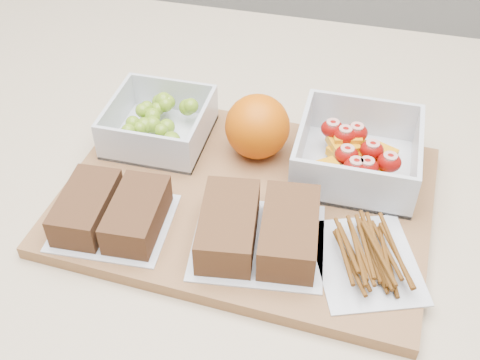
{
  "coord_description": "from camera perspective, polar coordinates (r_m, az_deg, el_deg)",
  "views": [
    {
      "loc": [
        0.13,
        -0.51,
        1.4
      ],
      "look_at": [
        0.0,
        -0.01,
        0.93
      ],
      "focal_mm": 45.0,
      "sensor_mm": 36.0,
      "label": 1
    }
  ],
  "objects": [
    {
      "name": "orange",
      "position": [
        0.73,
        1.66,
        5.08
      ],
      "size": [
        0.08,
        0.08,
        0.08
      ],
      "primitive_type": "sphere",
      "color": "#D25904",
      "rests_on": "cutting_board"
    },
    {
      "name": "sandwich_bag_left",
      "position": [
        0.67,
        -12.07,
        -2.93
      ],
      "size": [
        0.13,
        0.12,
        0.04
      ],
      "color": "silver",
      "rests_on": "cutting_board"
    },
    {
      "name": "sandwich_bag_center",
      "position": [
        0.63,
        1.78,
        -4.7
      ],
      "size": [
        0.15,
        0.14,
        0.04
      ],
      "color": "silver",
      "rests_on": "cutting_board"
    },
    {
      "name": "grape_container",
      "position": [
        0.77,
        -7.61,
        5.37
      ],
      "size": [
        0.12,
        0.12,
        0.05
      ],
      "color": "silver",
      "rests_on": "cutting_board"
    },
    {
      "name": "fruit_container",
      "position": [
        0.73,
        10.98,
        2.32
      ],
      "size": [
        0.14,
        0.14,
        0.06
      ],
      "color": "silver",
      "rests_on": "cutting_board"
    },
    {
      "name": "pretzel_bag",
      "position": [
        0.63,
        12.03,
        -6.84
      ],
      "size": [
        0.14,
        0.15,
        0.03
      ],
      "color": "silver",
      "rests_on": "cutting_board"
    },
    {
      "name": "cutting_board",
      "position": [
        0.7,
        0.55,
        -1.87
      ],
      "size": [
        0.43,
        0.32,
        0.02
      ],
      "primitive_type": "cube",
      "rotation": [
        0.0,
        0.0,
        -0.05
      ],
      "color": "olive",
      "rests_on": "counter"
    }
  ]
}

